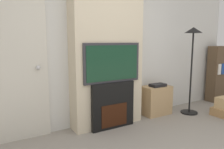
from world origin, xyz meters
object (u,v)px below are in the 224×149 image
Objects in this scene: floor_lamp at (192,50)px; bookshelf at (217,74)px; fireplace at (112,105)px; media_stand at (156,100)px; television at (112,63)px.

bookshelf is at bearing 13.14° from floor_lamp.
fireplace is 1.03m from media_stand.
fireplace is 1.25× the size of media_stand.
floor_lamp is at bearing -26.06° from media_stand.
fireplace is 0.76× the size of television.
bookshelf reaches higher than media_stand.
bookshelf is (1.79, 0.00, 0.34)m from media_stand.
television is 0.78× the size of bookshelf.
media_stand is at bearing -179.91° from bookshelf.
television reaches higher than fireplace.
bookshelf is at bearing 0.09° from media_stand.
fireplace is at bearing -177.53° from bookshelf.
floor_lamp is 2.75× the size of media_stand.
television is 2.84m from bookshelf.
floor_lamp is at bearing -5.85° from fireplace.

